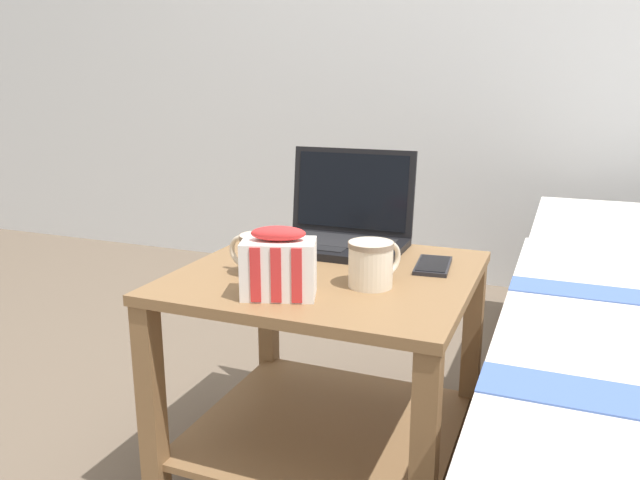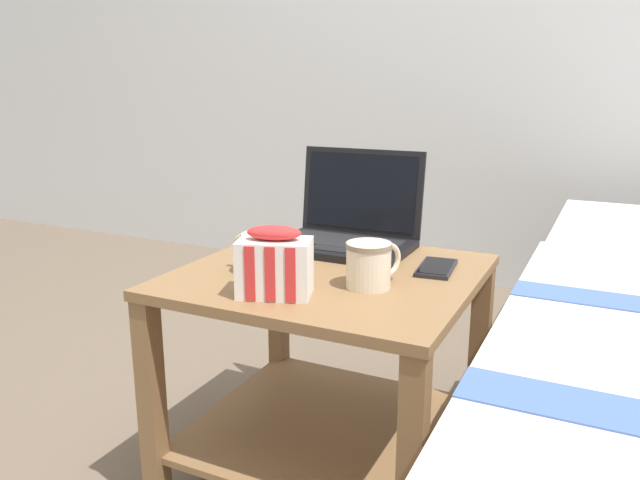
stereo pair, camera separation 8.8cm
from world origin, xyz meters
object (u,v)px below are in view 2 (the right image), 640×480
(cell_phone, at_px, (436,268))
(mug_front_right, at_px, (259,251))
(laptop, at_px, (348,228))
(snack_bag, at_px, (275,264))
(mug_front_left, at_px, (370,262))

(cell_phone, bearing_deg, mug_front_right, -150.55)
(laptop, height_order, snack_bag, laptop)
(mug_front_right, bearing_deg, snack_bag, -47.28)
(mug_front_right, bearing_deg, laptop, 74.23)
(laptop, relative_size, mug_front_right, 2.66)
(laptop, xyz_separation_m, mug_front_right, (-0.08, -0.29, 0.00))
(snack_bag, distance_m, cell_phone, 0.38)
(snack_bag, height_order, cell_phone, snack_bag)
(cell_phone, bearing_deg, snack_bag, -128.16)
(mug_front_right, height_order, cell_phone, mug_front_right)
(laptop, xyz_separation_m, snack_bag, (0.02, -0.40, 0.01))
(mug_front_left, height_order, cell_phone, mug_front_left)
(mug_front_left, bearing_deg, cell_phone, 62.91)
(snack_bag, bearing_deg, mug_front_right, 132.72)
(snack_bag, bearing_deg, laptop, 92.72)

